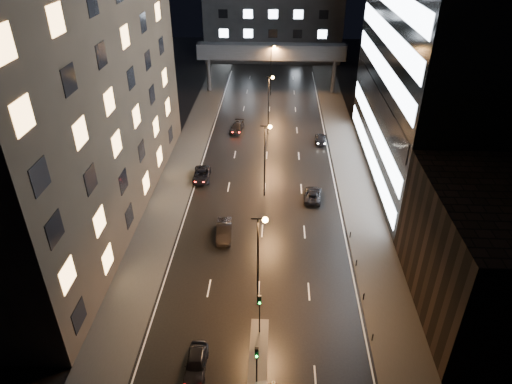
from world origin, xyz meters
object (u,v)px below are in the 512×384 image
Objects in this scene: car_toward_a at (313,195)px; car_toward_b at (321,139)px; car_away_b at (224,231)px; car_away_a at (196,363)px; car_away_d at (237,128)px; car_away_c at (202,175)px.

car_toward_a is 17.94m from car_toward_b.
car_toward_b is (13.09, 26.54, -0.16)m from car_away_b.
car_away_a is 0.97× the size of car_toward_b.
car_away_b reaches higher than car_toward_a.
car_away_b is 30.36m from car_away_d.
car_away_a is at bearing -85.61° from car_away_c.
car_toward_a is (11.10, 26.97, -0.08)m from car_away_a.
car_toward_b is at bearing 72.03° from car_away_a.
car_away_c is 1.07× the size of car_toward_a.
car_toward_b is (13.42, 44.76, -0.09)m from car_away_a.
car_away_b is at bearing 87.68° from car_away_a.
car_away_c is at bearing 104.93° from car_away_b.
car_away_b is 14.09m from car_away_c.
car_away_c reaches higher than car_toward_a.
car_away_b is 0.97× the size of car_away_c.
car_away_b reaches higher than car_away_d.
car_away_a is 0.85× the size of car_away_c.
car_away_a is 31.82m from car_away_c.
car_away_b is at bearing 44.99° from car_toward_a.
car_away_b is 29.59m from car_toward_b.
car_away_d is (-0.71, 48.56, -0.03)m from car_away_a.
car_toward_a is at bearing -53.46° from car_away_d.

